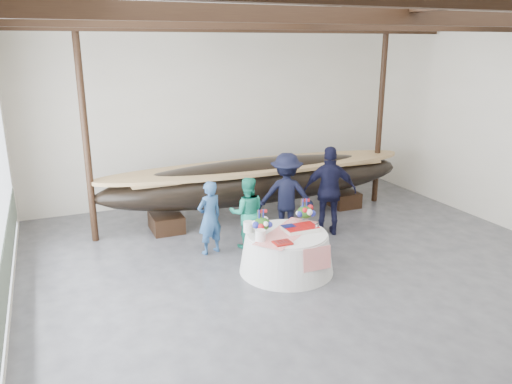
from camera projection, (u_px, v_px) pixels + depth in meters
name	position (u px, v px, depth m)	size (l,w,h in m)	color
floor	(346.00, 296.00, 8.11)	(10.00, 12.00, 0.01)	#3D3D42
wall_back	(222.00, 112.00, 12.76)	(10.00, 0.02, 4.50)	silver
ceiling	(363.00, 1.00, 6.82)	(10.00, 12.00, 0.01)	white
pavilion_structure	(334.00, 40.00, 7.60)	(9.80, 11.76, 4.50)	black
longboat_display	(260.00, 180.00, 11.56)	(7.50, 1.50, 1.41)	black
banquet_table	(286.00, 252.00, 8.93)	(1.69, 1.69, 0.73)	silver
tabletop_items	(284.00, 222.00, 8.92)	(1.57, 1.40, 0.40)	red
guest_woman_blue	(210.00, 218.00, 9.60)	(0.53, 0.35, 1.46)	navy
guest_woman_teal	(247.00, 213.00, 9.88)	(0.71, 0.55, 1.45)	#1B8D70
guest_man_left	(286.00, 195.00, 10.43)	(1.16, 0.67, 1.80)	black
guest_man_right	(330.00, 191.00, 10.52)	(1.12, 0.47, 1.91)	black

